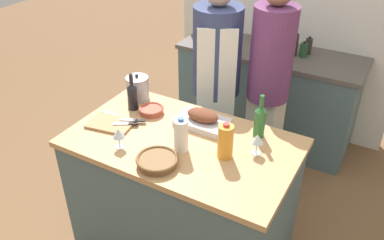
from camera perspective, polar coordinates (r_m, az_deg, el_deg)
name	(u,v)px	position (r m, az deg, el deg)	size (l,w,h in m)	color
ground_plane	(184,240)	(3.18, -1.18, -16.53)	(12.00, 12.00, 0.00)	brown
kitchen_island	(183,195)	(2.85, -1.28, -10.42)	(1.44, 0.85, 0.92)	#4C666B
back_counter	(266,95)	(4.06, 10.38, 3.41)	(1.71, 0.60, 0.93)	#4C666B
back_wall	(288,4)	(4.06, 13.33, 15.52)	(2.21, 0.10, 2.55)	silver
roasting_pan	(203,119)	(2.68, 1.51, 0.07)	(0.34, 0.22, 0.12)	#BCBCC1
wicker_basket	(157,160)	(2.36, -4.95, -5.67)	(0.25, 0.25, 0.05)	brown
cutting_board	(111,124)	(2.75, -11.35, -0.52)	(0.32, 0.24, 0.02)	#AD7F51
stock_pot	(138,88)	(3.00, -7.64, 4.49)	(0.17, 0.17, 0.20)	#B7B7BC
mixing_bowl	(151,110)	(2.83, -5.73, 1.41)	(0.17, 0.17, 0.04)	#A84C38
juice_jug	(225,141)	(2.37, 4.72, -2.99)	(0.09, 0.09, 0.23)	orange
milk_jug	(181,135)	(2.41, -1.55, -2.19)	(0.09, 0.09, 0.23)	white
wine_bottle_green	(260,120)	(2.57, 9.49, -0.07)	(0.07, 0.07, 0.29)	#28662D
wine_bottle_dark	(132,96)	(2.86, -8.35, 3.42)	(0.07, 0.07, 0.27)	black
wine_glass_left	(119,134)	(2.48, -10.28, -1.91)	(0.07, 0.07, 0.13)	silver
wine_glass_right	(257,139)	(2.42, 9.15, -2.71)	(0.07, 0.07, 0.14)	silver
knife_chef	(116,116)	(2.84, -10.56, 0.51)	(0.23, 0.06, 0.01)	#B7B7BC
knife_paring	(126,124)	(2.71, -9.18, -0.49)	(0.16, 0.11, 0.01)	#B7B7BC
knife_bread	(134,120)	(2.74, -8.21, -0.02)	(0.17, 0.10, 0.01)	#B7B7BC
condiment_bottle_tall	(309,46)	(3.85, 16.04, 9.95)	(0.06, 0.06, 0.16)	#332D28
condiment_bottle_short	(295,44)	(3.77, 14.19, 10.25)	(0.06, 0.06, 0.22)	#332D28
condiment_bottle_extra	(304,50)	(3.78, 15.40, 9.47)	(0.07, 0.07, 0.14)	#234C28
person_cook_aproned	(216,78)	(3.24, 3.43, 5.90)	(0.40, 0.42, 1.73)	beige
person_cook_guest	(269,81)	(3.16, 10.74, 5.43)	(0.32, 0.32, 1.78)	beige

